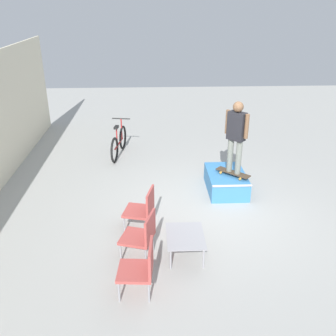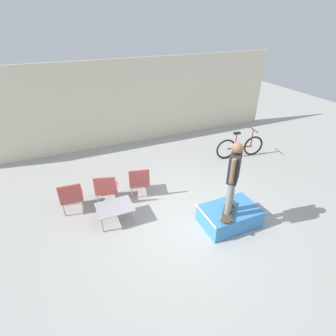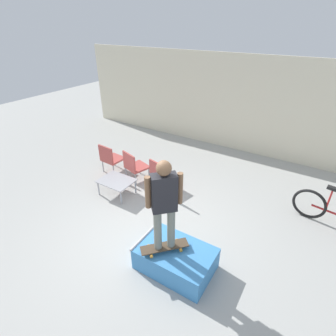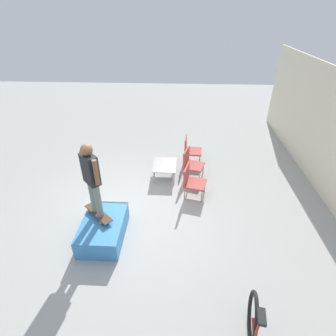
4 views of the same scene
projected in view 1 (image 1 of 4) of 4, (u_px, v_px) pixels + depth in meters
ground_plane at (211, 209)px, 7.96m from camera, size 24.00×24.00×0.00m
skate_ramp_box at (226, 181)px, 8.69m from camera, size 1.31×0.86×0.45m
skateboard_on_ramp at (233, 173)px, 8.43m from camera, size 0.70×0.73×0.07m
person_skater at (236, 132)px, 8.03m from camera, size 0.43×0.43×1.62m
coffee_table at (185, 238)px, 6.42m from camera, size 0.83×0.65×0.40m
patio_chair_left at (141, 267)px, 5.55m from camera, size 0.56×0.56×0.86m
patio_chair_center at (142, 234)px, 6.32m from camera, size 0.65×0.65×0.86m
patio_chair_right at (143, 208)px, 7.11m from camera, size 0.63×0.63×0.86m
bicycle at (119, 143)px, 10.57m from camera, size 1.70×0.52×0.97m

